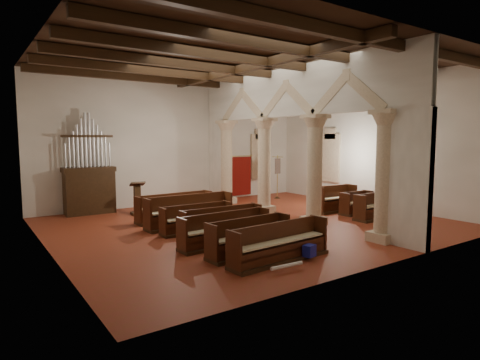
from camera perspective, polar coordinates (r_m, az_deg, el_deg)
name	(u,v)px	position (r m, az deg, el deg)	size (l,w,h in m)	color
floor	(251,223)	(15.28, 1.56, -6.18)	(14.00, 14.00, 0.00)	maroon
ceiling	(251,61)	(15.20, 1.63, 16.53)	(14.00, 14.00, 0.00)	#322010
wall_back	(179,143)	(20.10, -8.61, 5.28)	(14.00, 0.02, 6.00)	white
wall_front	(394,147)	(10.71, 21.00, 4.45)	(14.00, 0.02, 6.00)	white
wall_left	(44,146)	(12.19, -26.08, 4.37)	(0.02, 12.00, 6.00)	white
wall_right	(371,143)	(19.90, 18.15, 5.05)	(0.02, 12.00, 6.00)	white
ceiling_beams	(251,66)	(15.17, 1.63, 15.86)	(13.80, 11.80, 0.30)	#362111
arcade	(288,129)	(16.07, 6.83, 7.17)	(0.90, 11.90, 6.00)	beige
window_right_a	(399,161)	(19.03, 21.63, 2.49)	(0.03, 1.00, 2.20)	#377C5A
window_right_b	(330,158)	(21.51, 12.74, 3.11)	(0.03, 1.00, 2.20)	#377C5A
window_back	(260,156)	(22.75, 2.85, 3.39)	(1.00, 0.03, 2.20)	#377C5A
pipe_organ	(89,182)	(18.17, -20.67, -0.24)	(2.10, 0.85, 4.40)	#362111
lectern	(137,201)	(17.42, -14.38, -2.89)	(0.62, 0.63, 1.43)	#3D2013
dossal_curtain	(239,176)	(21.89, -0.18, 0.58)	(1.80, 0.07, 2.17)	maroon
processional_banner	(277,184)	(21.55, 5.33, -0.53)	(0.51, 0.65, 2.32)	#362111
hymnal_box_a	(309,251)	(10.89, 9.84, -9.87)	(0.31, 0.25, 0.31)	navy
hymnal_box_b	(257,232)	(12.70, 2.41, -7.44)	(0.34, 0.27, 0.34)	#151592
hymnal_box_c	(254,222)	(14.23, 1.94, -6.03)	(0.31, 0.25, 0.31)	navy
tube_heater_a	(287,266)	(9.90, 6.65, -12.02)	(0.09, 0.09, 0.92)	silver
tube_heater_b	(234,253)	(10.89, -0.82, -10.30)	(0.11, 0.11, 1.08)	white
nave_pew_0	(280,249)	(10.68, 5.72, -9.69)	(3.15, 0.88, 1.01)	#362111
nave_pew_1	(249,243)	(11.18, 1.34, -8.92)	(2.61, 0.83, 1.02)	#362111
nave_pew_2	(225,235)	(12.15, -2.09, -7.76)	(3.02, 0.77, 1.00)	#362111
nave_pew_3	(222,227)	(13.29, -2.57, -6.64)	(2.88, 0.70, 0.96)	#362111
nave_pew_4	(197,223)	(13.93, -6.16, -6.08)	(2.57, 0.64, 0.95)	#362111
nave_pew_5	(190,216)	(14.83, -7.14, -5.10)	(3.34, 0.80, 1.15)	#362111
nave_pew_6	(175,212)	(15.97, -9.23, -4.45)	(3.15, 0.85, 1.06)	#362111
aisle_pew_0	(373,211)	(16.76, 18.43, -4.17)	(1.74, 0.71, 1.04)	#362111
aisle_pew_1	(357,206)	(17.80, 16.25, -3.63)	(1.66, 0.69, 0.95)	#362111
aisle_pew_2	(335,203)	(18.11, 13.39, -3.18)	(2.10, 0.81, 1.15)	#362111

